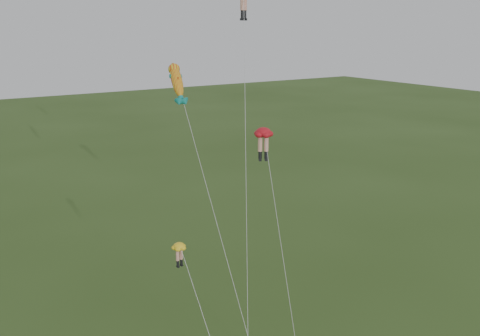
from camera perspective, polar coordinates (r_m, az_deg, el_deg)
legs_kite_red_mid at (r=40.55m, az=2.55°, el=3.29°), size 2.89×7.96×14.47m
legs_kite_yellow at (r=34.99m, az=-6.31°, el=-9.07°), size 1.59×4.98×8.43m
fish_kite at (r=39.40m, az=-6.72°, el=9.13°), size 1.43×11.09×19.54m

